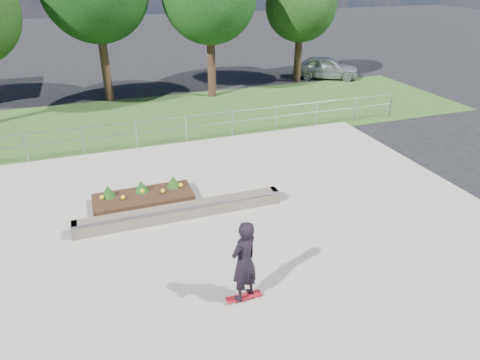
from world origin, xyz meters
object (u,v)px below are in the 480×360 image
(grind_ledge, at_px, (182,211))
(skateboarder, at_px, (244,261))
(planter_bed, at_px, (143,196))
(parked_car, at_px, (326,67))

(grind_ledge, relative_size, skateboarder, 3.04)
(grind_ledge, distance_m, planter_bed, 1.61)
(parked_car, bearing_deg, planter_bed, 161.94)
(skateboarder, bearing_deg, grind_ledge, 97.84)
(skateboarder, bearing_deg, planter_bed, 105.67)
(planter_bed, distance_m, skateboarder, 5.38)
(skateboarder, height_order, parked_car, skateboarder)
(skateboarder, distance_m, parked_car, 21.41)
(grind_ledge, bearing_deg, planter_bed, 124.54)
(grind_ledge, relative_size, planter_bed, 2.00)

